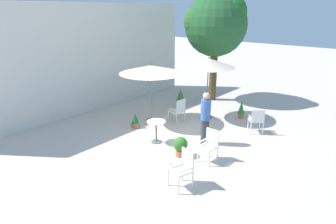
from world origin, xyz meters
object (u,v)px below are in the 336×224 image
at_px(cafe_table_0, 156,128).
at_px(potted_plant_1, 181,96).
at_px(patio_chair_3, 210,143).
at_px(potted_plant_0, 135,120).
at_px(potted_plant_3, 181,146).
at_px(patio_chair_1, 257,119).
at_px(potted_plant_2, 241,109).
at_px(standing_person, 205,118).
at_px(patio_umbrella_0, 209,63).
at_px(patio_chair_2, 178,109).
at_px(shade_tree, 216,25).
at_px(patio_chair_0, 184,166).
at_px(patio_umbrella_1, 151,70).

xyz_separation_m(cafe_table_0, potted_plant_1, (3.70, 1.91, -0.11)).
distance_m(patio_chair_3, potted_plant_0, 3.49).
height_order(potted_plant_1, potted_plant_3, potted_plant_1).
bearing_deg(patio_chair_1, potted_plant_1, 78.29).
relative_size(potted_plant_0, potted_plant_1, 0.82).
height_order(cafe_table_0, potted_plant_2, cafe_table_0).
xyz_separation_m(patio_chair_1, potted_plant_0, (-2.44, 3.62, -0.25)).
bearing_deg(potted_plant_3, standing_person, -3.14).
relative_size(potted_plant_2, potted_plant_3, 1.17).
height_order(patio_umbrella_0, cafe_table_0, patio_umbrella_0).
xyz_separation_m(patio_chair_2, potted_plant_0, (-1.45, 0.89, -0.25)).
bearing_deg(patio_chair_1, potted_plant_2, 47.47).
xyz_separation_m(patio_umbrella_0, potted_plant_0, (-2.61, 1.41, -1.93)).
bearing_deg(potted_plant_2, patio_chair_3, -165.82).
relative_size(patio_chair_2, standing_person, 0.55).
bearing_deg(cafe_table_0, potted_plant_1, 27.30).
bearing_deg(shade_tree, potted_plant_1, 160.09).
bearing_deg(patio_umbrella_0, potted_plant_2, -51.91).
xyz_separation_m(patio_umbrella_0, patio_chair_1, (-0.17, -2.21, -1.68)).
bearing_deg(patio_chair_0, potted_plant_1, 38.98).
height_order(potted_plant_0, potted_plant_1, potted_plant_1).
height_order(cafe_table_0, standing_person, standing_person).
distance_m(cafe_table_0, potted_plant_1, 4.16).
bearing_deg(patio_umbrella_0, cafe_table_0, -179.21).
bearing_deg(potted_plant_1, patio_umbrella_0, -109.99).
distance_m(shade_tree, potted_plant_0, 5.94).
xyz_separation_m(potted_plant_1, potted_plant_2, (0.18, -2.96, -0.01)).
relative_size(cafe_table_0, potted_plant_0, 1.22).
height_order(shade_tree, patio_chair_0, shade_tree).
bearing_deg(potted_plant_3, patio_chair_0, -139.15).
distance_m(patio_chair_3, potted_plant_1, 5.33).
bearing_deg(patio_chair_0, shade_tree, 27.36).
height_order(patio_umbrella_1, potted_plant_0, patio_umbrella_1).
bearing_deg(potted_plant_1, potted_plant_0, -172.06).
xyz_separation_m(shade_tree, patio_umbrella_1, (-4.16, 0.10, -1.44)).
height_order(patio_chair_1, potted_plant_3, patio_chair_1).
bearing_deg(patio_chair_1, potted_plant_3, 162.68).
bearing_deg(potted_plant_0, patio_chair_3, -95.21).
bearing_deg(shade_tree, patio_chair_2, -168.37).
height_order(patio_umbrella_0, standing_person, patio_umbrella_0).
bearing_deg(potted_plant_1, cafe_table_0, -152.70).
bearing_deg(patio_chair_0, cafe_table_0, 57.34).
distance_m(patio_umbrella_0, cafe_table_0, 3.47).
xyz_separation_m(patio_chair_1, potted_plant_1, (0.85, 4.08, -0.14)).
distance_m(patio_umbrella_1, potted_plant_0, 1.96).
relative_size(patio_chair_0, potted_plant_0, 1.58).
bearing_deg(patio_umbrella_1, patio_chair_1, -65.71).
relative_size(shade_tree, potted_plant_2, 6.88).
xyz_separation_m(potted_plant_0, potted_plant_3, (-0.65, -2.66, 0.05)).
bearing_deg(potted_plant_0, patio_chair_2, -31.38).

